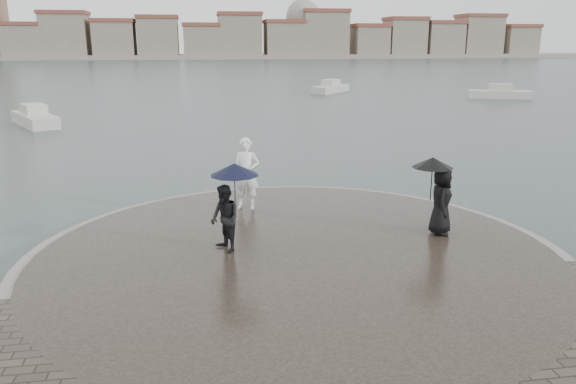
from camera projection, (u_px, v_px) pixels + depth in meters
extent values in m
plane|color=#2B3835|center=(333.00, 345.00, 9.65)|extent=(400.00, 400.00, 0.00)
cylinder|color=gray|center=(297.00, 260.00, 12.94)|extent=(12.50, 12.50, 0.32)
cylinder|color=#2D261E|center=(297.00, 260.00, 12.94)|extent=(11.90, 11.90, 0.36)
imported|color=white|center=(246.00, 174.00, 16.01)|extent=(0.86, 0.68, 2.06)
imported|color=black|center=(225.00, 219.00, 12.79)|extent=(0.86, 0.94, 1.56)
cylinder|color=black|center=(235.00, 193.00, 12.78)|extent=(0.02, 0.02, 0.90)
cone|color=black|center=(234.00, 169.00, 12.63)|extent=(1.12, 1.12, 0.28)
imported|color=black|center=(441.00, 201.00, 13.93)|extent=(0.81, 0.97, 1.70)
cylinder|color=black|center=(431.00, 183.00, 13.86)|extent=(0.02, 0.02, 0.90)
cone|color=black|center=(433.00, 162.00, 13.73)|extent=(1.02, 1.02, 0.26)
cube|color=gray|center=(202.00, 57.00, 164.83)|extent=(260.00, 20.00, 1.20)
cube|color=gray|center=(24.00, 43.00, 153.53)|extent=(10.00, 10.00, 9.00)
cube|color=brown|center=(22.00, 24.00, 152.23)|extent=(10.60, 10.60, 1.00)
cube|color=gray|center=(66.00, 37.00, 154.84)|extent=(12.00, 10.00, 12.00)
cube|color=brown|center=(64.00, 13.00, 153.14)|extent=(12.60, 10.60, 1.00)
cube|color=gray|center=(115.00, 41.00, 157.11)|extent=(11.00, 10.00, 10.00)
cube|color=brown|center=(113.00, 21.00, 155.68)|extent=(11.60, 10.60, 1.00)
cube|color=gray|center=(159.00, 39.00, 158.84)|extent=(11.00, 10.00, 11.00)
cube|color=brown|center=(157.00, 17.00, 157.27)|extent=(11.60, 10.60, 1.00)
cube|color=gray|center=(201.00, 43.00, 160.95)|extent=(10.00, 10.00, 9.00)
cube|color=brown|center=(201.00, 25.00, 159.65)|extent=(10.60, 10.60, 1.00)
cube|color=gray|center=(240.00, 37.00, 162.26)|extent=(12.00, 10.00, 12.00)
cube|color=brown|center=(239.00, 14.00, 160.57)|extent=(12.60, 10.60, 1.00)
cube|color=gray|center=(284.00, 41.00, 164.53)|extent=(11.00, 10.00, 10.00)
cube|color=brown|center=(284.00, 21.00, 163.10)|extent=(11.60, 10.60, 1.00)
cube|color=gray|center=(324.00, 36.00, 166.00)|extent=(13.00, 10.00, 13.00)
cube|color=brown|center=(324.00, 11.00, 164.17)|extent=(13.60, 10.60, 1.00)
cube|color=gray|center=(369.00, 43.00, 168.68)|extent=(10.00, 10.00, 9.00)
cube|color=brown|center=(370.00, 25.00, 167.38)|extent=(10.60, 10.60, 1.00)
cube|color=gray|center=(404.00, 39.00, 170.13)|extent=(11.00, 10.00, 11.00)
cube|color=brown|center=(405.00, 19.00, 168.56)|extent=(11.60, 10.60, 1.00)
cube|color=gray|center=(442.00, 41.00, 172.11)|extent=(11.00, 10.00, 10.00)
cube|color=brown|center=(443.00, 22.00, 170.68)|extent=(11.60, 10.60, 1.00)
cube|color=gray|center=(478.00, 38.00, 173.71)|extent=(12.00, 10.00, 12.00)
cube|color=brown|center=(480.00, 16.00, 172.01)|extent=(12.60, 10.60, 1.00)
cube|color=gray|center=(517.00, 43.00, 176.11)|extent=(10.00, 10.00, 9.00)
cube|color=brown|center=(518.00, 26.00, 174.80)|extent=(10.60, 10.60, 1.00)
sphere|color=gray|center=(303.00, 16.00, 165.54)|extent=(10.00, 10.00, 10.00)
cube|color=beige|center=(500.00, 96.00, 50.99)|extent=(5.71, 3.42, 0.90)
cube|color=beige|center=(500.00, 89.00, 50.84)|extent=(2.29, 1.82, 0.90)
cube|color=beige|center=(35.00, 121.00, 34.71)|extent=(3.99, 5.61, 0.90)
cube|color=beige|center=(34.00, 111.00, 34.55)|extent=(2.00, 2.33, 0.90)
cube|color=beige|center=(331.00, 90.00, 56.77)|extent=(4.76, 5.24, 0.90)
cube|color=beige|center=(331.00, 84.00, 56.61)|extent=(2.20, 2.30, 0.90)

